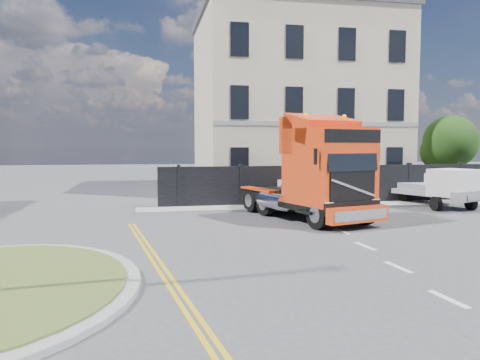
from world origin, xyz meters
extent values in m
plane|color=#424244|center=(0.00, 0.00, 0.00)|extent=(120.00, 120.00, 0.00)
cube|color=black|center=(6.00, 9.00, 1.00)|extent=(18.00, 0.25, 2.00)
cube|color=beige|center=(6.00, 16.50, 5.50)|extent=(12.00, 10.00, 11.00)
cube|color=#48484D|center=(6.00, 16.50, 11.25)|extent=(12.30, 10.30, 0.50)
cube|color=beige|center=(3.00, 16.50, 12.00)|extent=(0.80, 0.80, 1.60)
cube|color=beige|center=(9.00, 16.50, 12.00)|extent=(0.80, 0.80, 1.60)
cylinder|color=#382619|center=(14.50, 12.00, 1.20)|extent=(0.24, 0.24, 2.40)
sphere|color=black|center=(14.50, 12.00, 3.20)|extent=(3.20, 3.20, 3.20)
sphere|color=black|center=(14.00, 12.40, 2.60)|extent=(2.20, 2.20, 2.20)
cube|color=gray|center=(6.00, 8.10, 0.06)|extent=(20.00, 1.60, 0.12)
cube|color=black|center=(2.88, 5.39, 0.77)|extent=(4.30, 6.96, 0.46)
cube|color=red|center=(3.40, 3.66, 2.22)|extent=(3.25, 3.32, 2.89)
cube|color=red|center=(3.09, 4.70, 3.41)|extent=(2.74, 1.63, 1.45)
cube|color=black|center=(3.78, 2.39, 2.63)|extent=(2.19, 0.71, 1.08)
cube|color=red|center=(3.88, 2.08, 0.57)|extent=(2.58, 1.09, 0.57)
cylinder|color=black|center=(2.57, 2.55, 0.54)|extent=(0.63, 1.12, 1.07)
cylinder|color=gray|center=(2.57, 2.55, 0.54)|extent=(0.52, 0.67, 0.59)
cylinder|color=black|center=(4.71, 3.19, 0.54)|extent=(0.63, 1.12, 1.07)
cylinder|color=gray|center=(4.71, 3.19, 0.54)|extent=(0.52, 0.67, 0.59)
cylinder|color=black|center=(1.52, 6.06, 0.54)|extent=(0.63, 1.12, 1.07)
cylinder|color=gray|center=(1.52, 6.06, 0.54)|extent=(0.52, 0.67, 0.59)
cylinder|color=black|center=(3.66, 6.70, 0.54)|extent=(0.63, 1.12, 1.07)
cylinder|color=gray|center=(3.66, 6.70, 0.54)|extent=(0.52, 0.67, 0.59)
cylinder|color=black|center=(1.16, 7.25, 0.54)|extent=(0.63, 1.12, 1.07)
cylinder|color=gray|center=(1.16, 7.25, 0.54)|extent=(0.52, 0.67, 0.59)
cylinder|color=black|center=(3.30, 7.89, 0.54)|extent=(0.63, 1.12, 1.07)
cylinder|color=gray|center=(3.30, 7.89, 0.54)|extent=(0.52, 0.67, 0.59)
cube|color=slate|center=(10.48, 7.38, 0.67)|extent=(3.32, 4.93, 0.24)
cube|color=silver|center=(10.48, 5.95, 1.29)|extent=(2.31, 2.25, 1.24)
cylinder|color=black|center=(9.57, 5.95, 0.33)|extent=(0.24, 0.67, 0.67)
cylinder|color=black|center=(11.39, 5.95, 0.33)|extent=(0.24, 0.67, 0.67)
cylinder|color=black|center=(9.57, 8.82, 0.33)|extent=(0.24, 0.67, 0.67)
cylinder|color=black|center=(11.39, 8.82, 0.33)|extent=(0.24, 0.67, 0.67)
camera|label=1|loc=(-3.41, -13.26, 3.06)|focal=35.00mm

